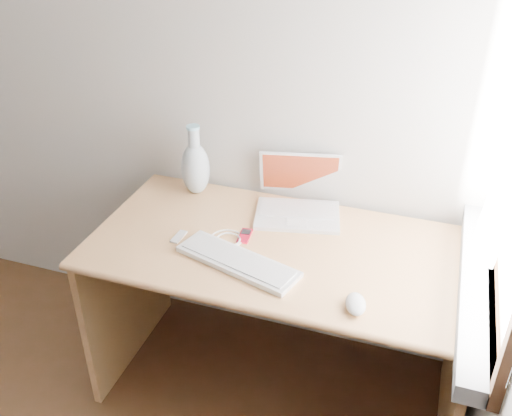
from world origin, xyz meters
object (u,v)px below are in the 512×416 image
(desk, at_px, (286,278))
(vase, at_px, (195,167))
(external_keyboard, at_px, (238,261))
(laptop, at_px, (301,201))

(desk, distance_m, vase, 0.59)
(external_keyboard, bearing_deg, laptop, 90.26)
(laptop, distance_m, external_keyboard, 0.42)
(laptop, relative_size, external_keyboard, 0.78)
(external_keyboard, relative_size, vase, 1.55)
(external_keyboard, height_order, vase, vase)
(laptop, xyz_separation_m, vase, (-0.45, 0.01, 0.07))
(laptop, xyz_separation_m, external_keyboard, (-0.12, -0.41, -0.04))
(external_keyboard, distance_m, vase, 0.55)
(laptop, distance_m, vase, 0.46)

